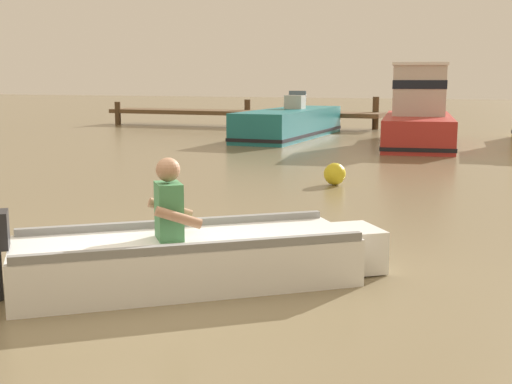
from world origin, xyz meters
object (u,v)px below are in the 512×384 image
object	(u,v)px
moored_boat_teal	(290,124)
moored_boat_red	(418,115)
mooring_buoy	(335,174)
rowboat_with_person	(193,257)

from	to	relation	value
moored_boat_teal	moored_boat_red	world-z (taller)	moored_boat_red
moored_boat_red	mooring_buoy	world-z (taller)	moored_boat_red
rowboat_with_person	moored_boat_red	world-z (taller)	moored_boat_red
moored_boat_red	mooring_buoy	xyz separation A→B (m)	(-0.32, -8.14, -0.65)
rowboat_with_person	moored_boat_teal	world-z (taller)	moored_boat_teal
rowboat_with_person	moored_boat_teal	distance (m)	15.87
moored_boat_red	mooring_buoy	bearing A→B (deg)	-92.23
mooring_buoy	moored_boat_red	bearing A→B (deg)	87.77
moored_boat_red	rowboat_with_person	bearing A→B (deg)	-90.15
moored_boat_red	mooring_buoy	distance (m)	8.17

